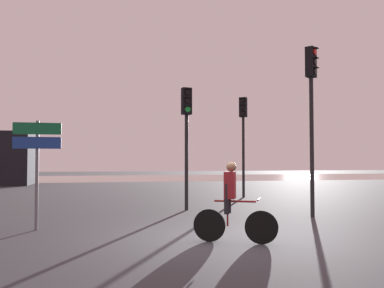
{
  "coord_description": "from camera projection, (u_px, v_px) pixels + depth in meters",
  "views": [
    {
      "loc": [
        -2.48,
        -8.78,
        1.63
      ],
      "look_at": [
        0.5,
        5.0,
        2.2
      ],
      "focal_mm": 40.0,
      "sensor_mm": 36.0,
      "label": 1
    }
  ],
  "objects": [
    {
      "name": "water_strip",
      "position": [
        126.0,
        178.0,
        41.07
      ],
      "size": [
        80.0,
        16.0,
        0.01
      ],
      "primitive_type": "cube",
      "color": "#9E937F",
      "rests_on": "ground"
    },
    {
      "name": "ground_plane",
      "position": [
        219.0,
        238.0,
        9.04
      ],
      "size": [
        120.0,
        120.0,
        0.0
      ],
      "primitive_type": "plane",
      "color": "#333338"
    },
    {
      "name": "traffic_light_far_right",
      "position": [
        243.0,
        128.0,
        19.37
      ],
      "size": [
        0.41,
        0.42,
        4.53
      ],
      "rotation": [
        0.0,
        0.0,
        2.48
      ],
      "color": "black",
      "rests_on": "ground"
    },
    {
      "name": "traffic_light_center",
      "position": [
        187.0,
        124.0,
        14.33
      ],
      "size": [
        0.35,
        0.36,
        4.1
      ],
      "rotation": [
        0.0,
        0.0,
        3.26
      ],
      "color": "black",
      "rests_on": "ground"
    },
    {
      "name": "cyclist",
      "position": [
        232.0,
        202.0,
        8.58
      ],
      "size": [
        1.54,
        0.83,
        1.62
      ],
      "rotation": [
        0.0,
        0.0,
        -2.04
      ],
      "color": "black",
      "rests_on": "ground"
    },
    {
      "name": "direction_sign_post",
      "position": [
        37.0,
        154.0,
        10.15
      ],
      "size": [
        1.1,
        0.11,
        2.6
      ],
      "rotation": [
        0.0,
        0.0,
        3.15
      ],
      "color": "slate",
      "rests_on": "ground"
    },
    {
      "name": "traffic_light_near_right",
      "position": [
        311.0,
        100.0,
        12.63
      ],
      "size": [
        0.41,
        0.42,
        5.02
      ],
      "rotation": [
        0.0,
        0.0,
        3.84
      ],
      "color": "black",
      "rests_on": "ground"
    }
  ]
}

